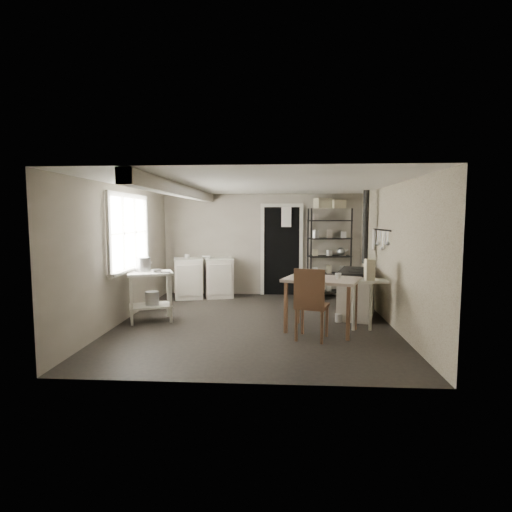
# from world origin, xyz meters

# --- Properties ---
(floor) EXTENTS (5.00, 5.00, 0.00)m
(floor) POSITION_xyz_m (0.00, 0.00, 0.00)
(floor) COLOR black
(floor) RESTS_ON ground
(ceiling) EXTENTS (5.00, 5.00, 0.00)m
(ceiling) POSITION_xyz_m (0.00, 0.00, 2.30)
(ceiling) COLOR white
(ceiling) RESTS_ON wall_back
(wall_back) EXTENTS (4.50, 0.02, 2.30)m
(wall_back) POSITION_xyz_m (0.00, 2.50, 1.15)
(wall_back) COLOR #A29A8A
(wall_back) RESTS_ON ground
(wall_front) EXTENTS (4.50, 0.02, 2.30)m
(wall_front) POSITION_xyz_m (0.00, -2.50, 1.15)
(wall_front) COLOR #A29A8A
(wall_front) RESTS_ON ground
(wall_left) EXTENTS (0.02, 5.00, 2.30)m
(wall_left) POSITION_xyz_m (-2.25, 0.00, 1.15)
(wall_left) COLOR #A29A8A
(wall_left) RESTS_ON ground
(wall_right) EXTENTS (0.02, 5.00, 2.30)m
(wall_right) POSITION_xyz_m (2.25, 0.00, 1.15)
(wall_right) COLOR #A29A8A
(wall_right) RESTS_ON ground
(window) EXTENTS (0.12, 1.76, 1.28)m
(window) POSITION_xyz_m (-2.22, 0.20, 1.50)
(window) COLOR silver
(window) RESTS_ON wall_left
(doorway) EXTENTS (0.96, 0.10, 2.08)m
(doorway) POSITION_xyz_m (0.45, 2.47, 1.00)
(doorway) COLOR silver
(doorway) RESTS_ON ground
(ceiling_beam) EXTENTS (0.18, 5.00, 0.18)m
(ceiling_beam) POSITION_xyz_m (-1.20, 0.00, 2.20)
(ceiling_beam) COLOR silver
(ceiling_beam) RESTS_ON ceiling
(wallpaper_panel) EXTENTS (0.01, 5.00, 2.30)m
(wallpaper_panel) POSITION_xyz_m (2.24, 0.00, 1.15)
(wallpaper_panel) COLOR #B8AF96
(wallpaper_panel) RESTS_ON wall_right
(utensil_rail) EXTENTS (0.06, 1.20, 0.44)m
(utensil_rail) POSITION_xyz_m (2.19, 0.60, 1.55)
(utensil_rail) COLOR #B0B0B2
(utensil_rail) RESTS_ON wall_right
(prep_table) EXTENTS (0.88, 0.76, 0.84)m
(prep_table) POSITION_xyz_m (-1.79, -0.00, 0.40)
(prep_table) COLOR silver
(prep_table) RESTS_ON ground
(stockpot) EXTENTS (0.34, 0.34, 0.29)m
(stockpot) POSITION_xyz_m (-1.94, 0.09, 0.94)
(stockpot) COLOR #B0B0B2
(stockpot) RESTS_ON prep_table
(saucepan) EXTENTS (0.23, 0.23, 0.10)m
(saucepan) POSITION_xyz_m (-1.66, -0.05, 0.85)
(saucepan) COLOR #B0B0B2
(saucepan) RESTS_ON prep_table
(bucket) EXTENTS (0.23, 0.23, 0.25)m
(bucket) POSITION_xyz_m (-1.76, -0.01, 0.39)
(bucket) COLOR #B0B0B2
(bucket) RESTS_ON prep_table
(base_cabinets) EXTENTS (1.44, 0.89, 0.88)m
(base_cabinets) POSITION_xyz_m (-1.26, 2.05, 0.46)
(base_cabinets) COLOR beige
(base_cabinets) RESTS_ON ground
(mixing_bowl) EXTENTS (0.29, 0.29, 0.07)m
(mixing_bowl) POSITION_xyz_m (-1.19, 2.01, 0.95)
(mixing_bowl) COLOR white
(mixing_bowl) RESTS_ON base_cabinets
(counter_cup) EXTENTS (0.16, 0.16, 0.09)m
(counter_cup) POSITION_xyz_m (-1.60, 1.92, 0.97)
(counter_cup) COLOR white
(counter_cup) RESTS_ON base_cabinets
(shelf_rack) EXTENTS (0.98, 0.50, 1.97)m
(shelf_rack) POSITION_xyz_m (1.50, 2.31, 0.95)
(shelf_rack) COLOR black
(shelf_rack) RESTS_ON ground
(shelf_jar) EXTENTS (0.10, 0.10, 0.21)m
(shelf_jar) POSITION_xyz_m (1.18, 2.28, 1.38)
(shelf_jar) COLOR white
(shelf_jar) RESTS_ON shelf_rack
(storage_box_a) EXTENTS (0.39, 0.37, 0.22)m
(storage_box_a) POSITION_xyz_m (1.34, 2.25, 2.01)
(storage_box_a) COLOR beige
(storage_box_a) RESTS_ON shelf_rack
(storage_box_b) EXTENTS (0.36, 0.35, 0.18)m
(storage_box_b) POSITION_xyz_m (1.66, 2.26, 1.99)
(storage_box_b) COLOR beige
(storage_box_b) RESTS_ON shelf_rack
(stove) EXTENTS (0.85, 1.18, 0.83)m
(stove) POSITION_xyz_m (1.79, 0.55, 0.44)
(stove) COLOR beige
(stove) RESTS_ON ground
(stovepipe) EXTENTS (0.13, 0.13, 1.36)m
(stovepipe) POSITION_xyz_m (2.02, 1.01, 1.59)
(stovepipe) COLOR black
(stovepipe) RESTS_ON stove
(side_ledge) EXTENTS (0.53, 0.30, 0.80)m
(side_ledge) POSITION_xyz_m (1.82, -0.36, 0.43)
(side_ledge) COLOR silver
(side_ledge) RESTS_ON ground
(oats_box) EXTENTS (0.13, 0.21, 0.32)m
(oats_box) POSITION_xyz_m (1.81, -0.36, 1.01)
(oats_box) COLOR beige
(oats_box) RESTS_ON side_ledge
(work_table) EXTENTS (1.30, 1.10, 0.84)m
(work_table) POSITION_xyz_m (1.06, -0.45, 0.38)
(work_table) COLOR beige
(work_table) RESTS_ON ground
(table_cup) EXTENTS (0.12, 0.12, 0.09)m
(table_cup) POSITION_xyz_m (1.31, -0.52, 0.81)
(table_cup) COLOR white
(table_cup) RESTS_ON work_table
(chair) EXTENTS (0.55, 0.56, 1.05)m
(chair) POSITION_xyz_m (0.89, -0.86, 0.48)
(chair) COLOR brown
(chair) RESTS_ON ground
(flour_sack) EXTENTS (0.50, 0.46, 0.48)m
(flour_sack) POSITION_xyz_m (1.18, 1.98, 0.24)
(flour_sack) COLOR white
(flour_sack) RESTS_ON ground
(floor_crock) EXTENTS (0.13, 0.13, 0.14)m
(floor_crock) POSITION_xyz_m (1.41, 0.12, 0.07)
(floor_crock) COLOR white
(floor_crock) RESTS_ON ground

